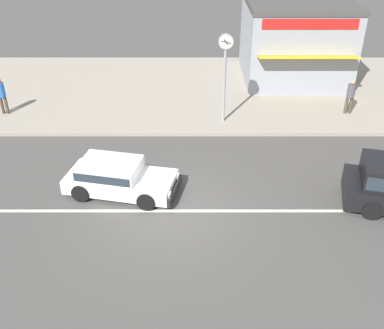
{
  "coord_description": "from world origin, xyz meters",
  "views": [
    {
      "loc": [
        0.65,
        -11.45,
        8.67
      ],
      "look_at": [
        0.62,
        1.54,
        0.8
      ],
      "focal_mm": 42.0,
      "sensor_mm": 36.0,
      "label": 1
    }
  ],
  "objects_px": {
    "hatchback_white_1": "(118,176)",
    "pedestrian_mid_kerb": "(352,94)",
    "pedestrian_near_clock": "(2,93)",
    "shopfront_corner_warung": "(296,40)",
    "street_clock": "(226,59)"
  },
  "relations": [
    {
      "from": "pedestrian_near_clock",
      "to": "shopfront_corner_warung",
      "type": "relative_size",
      "value": 0.27
    },
    {
      "from": "pedestrian_near_clock",
      "to": "pedestrian_mid_kerb",
      "type": "relative_size",
      "value": 1.06
    },
    {
      "from": "hatchback_white_1",
      "to": "pedestrian_mid_kerb",
      "type": "distance_m",
      "value": 11.26
    },
    {
      "from": "pedestrian_near_clock",
      "to": "pedestrian_mid_kerb",
      "type": "bearing_deg",
      "value": 0.13
    },
    {
      "from": "street_clock",
      "to": "pedestrian_near_clock",
      "type": "relative_size",
      "value": 2.28
    },
    {
      "from": "hatchback_white_1",
      "to": "pedestrian_mid_kerb",
      "type": "height_order",
      "value": "pedestrian_mid_kerb"
    },
    {
      "from": "hatchback_white_1",
      "to": "pedestrian_mid_kerb",
      "type": "bearing_deg",
      "value": 32.22
    },
    {
      "from": "hatchback_white_1",
      "to": "pedestrian_near_clock",
      "type": "distance_m",
      "value": 8.41
    },
    {
      "from": "pedestrian_near_clock",
      "to": "pedestrian_mid_kerb",
      "type": "height_order",
      "value": "pedestrian_near_clock"
    },
    {
      "from": "hatchback_white_1",
      "to": "shopfront_corner_warung",
      "type": "bearing_deg",
      "value": 53.67
    },
    {
      "from": "hatchback_white_1",
      "to": "pedestrian_near_clock",
      "type": "relative_size",
      "value": 2.38
    },
    {
      "from": "hatchback_white_1",
      "to": "pedestrian_mid_kerb",
      "type": "xyz_separation_m",
      "value": [
        9.52,
        6.0,
        0.47
      ]
    },
    {
      "from": "hatchback_white_1",
      "to": "shopfront_corner_warung",
      "type": "relative_size",
      "value": 0.65
    },
    {
      "from": "pedestrian_near_clock",
      "to": "shopfront_corner_warung",
      "type": "height_order",
      "value": "shopfront_corner_warung"
    },
    {
      "from": "street_clock",
      "to": "pedestrian_mid_kerb",
      "type": "bearing_deg",
      "value": 8.2
    }
  ]
}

